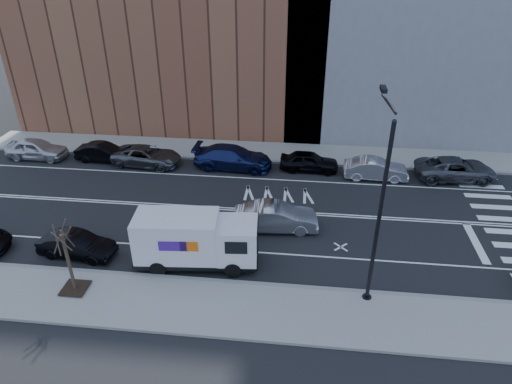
% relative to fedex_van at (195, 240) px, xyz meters
% --- Properties ---
extents(ground, '(120.00, 120.00, 0.00)m').
position_rel_fedex_van_xyz_m(ground, '(1.63, 5.60, -1.52)').
color(ground, black).
rests_on(ground, ground).
extents(sidewalk_near, '(44.00, 3.60, 0.15)m').
position_rel_fedex_van_xyz_m(sidewalk_near, '(1.63, -3.20, -1.45)').
color(sidewalk_near, gray).
rests_on(sidewalk_near, ground).
extents(sidewalk_far, '(44.00, 3.60, 0.15)m').
position_rel_fedex_van_xyz_m(sidewalk_far, '(1.63, 14.40, -1.45)').
color(sidewalk_far, gray).
rests_on(sidewalk_far, ground).
extents(curb_near, '(44.00, 0.25, 0.17)m').
position_rel_fedex_van_xyz_m(curb_near, '(1.63, -1.40, -1.44)').
color(curb_near, gray).
rests_on(curb_near, ground).
extents(curb_far, '(44.00, 0.25, 0.17)m').
position_rel_fedex_van_xyz_m(curb_far, '(1.63, 12.60, -1.44)').
color(curb_far, gray).
rests_on(curb_far, ground).
extents(crosswalk, '(3.00, 14.00, 0.01)m').
position_rel_fedex_van_xyz_m(crosswalk, '(17.63, 5.60, -1.52)').
color(crosswalk, white).
rests_on(crosswalk, ground).
extents(road_markings, '(40.00, 8.60, 0.01)m').
position_rel_fedex_van_xyz_m(road_markings, '(1.63, 5.60, -1.52)').
color(road_markings, white).
rests_on(road_markings, ground).
extents(streetlight, '(0.44, 4.02, 9.34)m').
position_rel_fedex_van_xyz_m(streetlight, '(8.63, -1.31, 3.56)').
color(streetlight, black).
rests_on(streetlight, ground).
extents(street_tree, '(1.20, 1.20, 3.75)m').
position_rel_fedex_van_xyz_m(street_tree, '(-5.37, -2.80, -0.07)').
color(street_tree, black).
rests_on(street_tree, ground).
extents(fedex_van, '(6.50, 2.67, 2.90)m').
position_rel_fedex_van_xyz_m(fedex_van, '(0.00, 0.00, 0.00)').
color(fedex_van, black).
rests_on(fedex_van, ground).
extents(far_parked_a, '(4.67, 1.98, 1.58)m').
position_rel_fedex_van_xyz_m(far_parked_a, '(-15.17, 11.44, -0.73)').
color(far_parked_a, silver).
rests_on(far_parked_a, ground).
extents(far_parked_b, '(4.28, 1.68, 1.39)m').
position_rel_fedex_van_xyz_m(far_parked_b, '(-9.81, 11.53, -0.83)').
color(far_parked_b, black).
rests_on(far_parked_b, ground).
extents(far_parked_c, '(5.34, 2.84, 1.43)m').
position_rel_fedex_van_xyz_m(far_parked_c, '(-6.37, 11.25, -0.81)').
color(far_parked_c, '#4D4F54').
rests_on(far_parked_c, ground).
extents(far_parked_d, '(5.87, 2.64, 1.67)m').
position_rel_fedex_van_xyz_m(far_parked_d, '(0.14, 11.47, -0.69)').
color(far_parked_d, navy).
rests_on(far_parked_d, ground).
extents(far_parked_e, '(4.29, 1.83, 1.45)m').
position_rel_fedex_van_xyz_m(far_parked_e, '(5.74, 11.66, -0.80)').
color(far_parked_e, black).
rests_on(far_parked_e, ground).
extents(far_parked_f, '(4.45, 1.60, 1.46)m').
position_rel_fedex_van_xyz_m(far_parked_f, '(10.43, 10.91, -0.79)').
color(far_parked_f, silver).
rests_on(far_parked_f, ground).
extents(far_parked_g, '(5.67, 2.91, 1.53)m').
position_rel_fedex_van_xyz_m(far_parked_g, '(16.03, 11.46, -0.76)').
color(far_parked_g, '#4C4E54').
rests_on(far_parked_g, ground).
extents(driving_sedan, '(5.00, 2.13, 1.60)m').
position_rel_fedex_van_xyz_m(driving_sedan, '(3.89, 3.72, -0.72)').
color(driving_sedan, '#A0A1A5').
rests_on(driving_sedan, ground).
extents(near_parked_rear_a, '(4.20, 1.80, 1.35)m').
position_rel_fedex_van_xyz_m(near_parked_rear_a, '(-6.50, -0.04, -0.85)').
color(near_parked_rear_a, black).
rests_on(near_parked_rear_a, ground).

